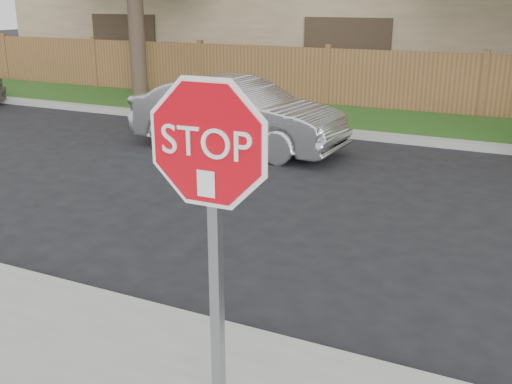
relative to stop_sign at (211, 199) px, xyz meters
The scene contains 6 objects.
ground 2.36m from the stop_sign, 82.42° to the left, with size 90.00×90.00×0.00m, color black.
far_curb 9.79m from the stop_sign, 88.83° to the left, with size 70.00×0.30×0.15m, color gray.
grass_strip 11.42m from the stop_sign, 89.00° to the left, with size 70.00×3.00×0.12m, color #1E4714.
fence 12.92m from the stop_sign, 89.12° to the left, with size 70.00×0.12×1.60m, color brown.
stop_sign is the anchor object (origin of this frame).
sedan_left 8.56m from the stop_sign, 116.69° to the left, with size 1.49×4.28×1.41m, color #A9AAAE.
Camera 1 is at (1.41, -4.21, 2.90)m, focal length 42.00 mm.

